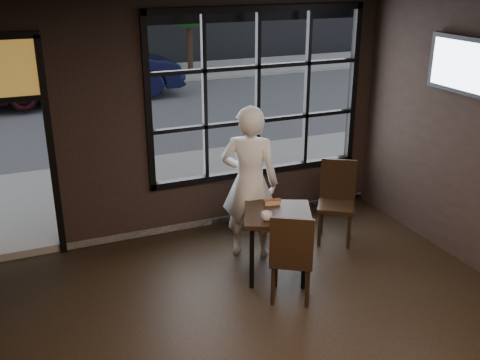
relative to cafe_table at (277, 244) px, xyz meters
name	(u,v)px	position (x,y,z in m)	size (l,w,h in m)	color
ceiling	(316,0)	(-0.75, -1.92, 2.81)	(6.00, 7.00, 0.02)	black
window_frame	(258,94)	(0.45, 1.58, 1.40)	(3.06, 0.12, 2.28)	black
street_asphalt	(46,46)	(-0.75, 22.08, -0.42)	(60.00, 41.00, 0.04)	#545456
cafe_table	(277,244)	(0.00, 0.00, 0.00)	(0.75, 0.75, 0.81)	black
chair_near	(292,254)	(-0.06, -0.48, 0.12)	(0.45, 0.45, 1.04)	black
chair_window	(336,203)	(1.09, 0.50, 0.13)	(0.46, 0.46, 1.07)	black
man	(250,183)	(-0.08, 0.61, 0.55)	(0.70, 0.46, 1.92)	silver
hotdog	(272,202)	(0.04, 0.22, 0.43)	(0.20, 0.08, 0.06)	tan
cup	(267,216)	(-0.21, -0.14, 0.45)	(0.12, 0.12, 0.10)	silver
tv	(466,66)	(2.18, -0.28, 1.95)	(0.12, 1.10, 0.64)	black
navy_car	(99,69)	(-0.29, 10.18, 0.41)	(1.51, 4.34, 1.43)	black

